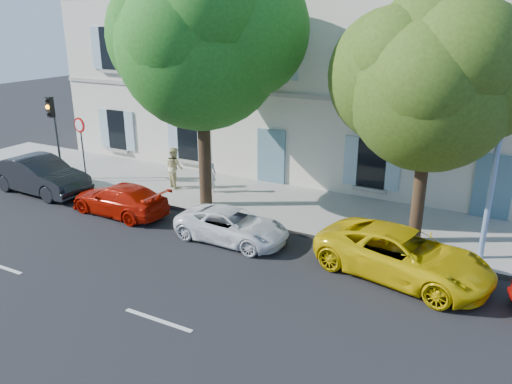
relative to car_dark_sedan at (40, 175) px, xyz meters
The scene contains 15 objects.
ground 10.44m from the car_dark_sedan, ahead, with size 90.00×90.00×0.00m, color black.
sidewalk 10.85m from the car_dark_sedan, 17.33° to the left, with size 36.00×4.50×0.15m, color #A09E96.
kerb 10.41m from the car_dark_sedan, ahead, with size 36.00×0.16×0.16m, color #9E998E.
building 14.66m from the car_dark_sedan, 40.97° to the left, with size 28.00×7.00×12.00m, color beige.
car_dark_sedan is the anchor object (origin of this frame).
car_red_coupe 4.65m from the car_dark_sedan, ahead, with size 1.64×4.02×1.17m, color #AF1305.
car_white_coupe 9.58m from the car_dark_sedan, ahead, with size 1.77×3.84×1.07m, color white.
car_yellow_supercar 15.09m from the car_dark_sedan, ahead, with size 2.28×4.95×1.38m, color #DCBB09.
tree_left 9.07m from the car_dark_sedan, 13.70° to the left, with size 5.93×5.93×9.19m.
tree_right 15.70m from the car_dark_sedan, ahead, with size 4.93×4.93×7.60m.
traffic_light 2.48m from the car_dark_sedan, 106.11° to the left, with size 0.30×0.42×3.68m.
road_sign 2.35m from the car_dark_sedan, 62.58° to the left, with size 0.66×0.12×2.86m.
street_lamp 17.54m from the car_dark_sedan, ahead, with size 0.31×1.75×8.21m.
pedestrian_a 7.15m from the car_dark_sedan, 25.29° to the left, with size 0.57×0.37×1.56m, color white.
pedestrian_b 5.63m from the car_dark_sedan, 31.25° to the left, with size 0.84×0.66×1.73m, color #D4C887.
Camera 1 is at (7.05, -12.13, 7.00)m, focal length 35.00 mm.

